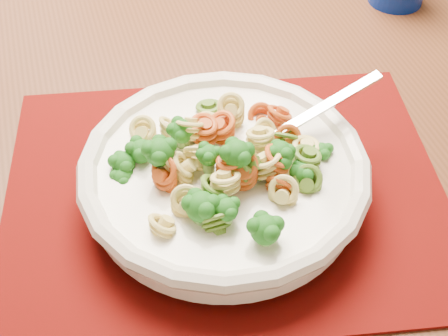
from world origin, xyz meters
name	(u,v)px	position (x,y,z in m)	size (l,w,h in m)	color
dining_table	(251,153)	(0.15, -0.80, 0.66)	(1.49, 0.98, 0.76)	#512917
placemat	(225,191)	(0.07, -0.93, 0.76)	(0.44, 0.34, 0.00)	#5D0305
pasta_bowl	(224,174)	(0.06, -0.94, 0.79)	(0.28, 0.28, 0.05)	white
pasta_broccoli_heap	(224,164)	(0.06, -0.94, 0.81)	(0.24, 0.24, 0.06)	#D9BD6B
fork	(262,143)	(0.11, -0.92, 0.81)	(0.19, 0.02, 0.01)	silver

